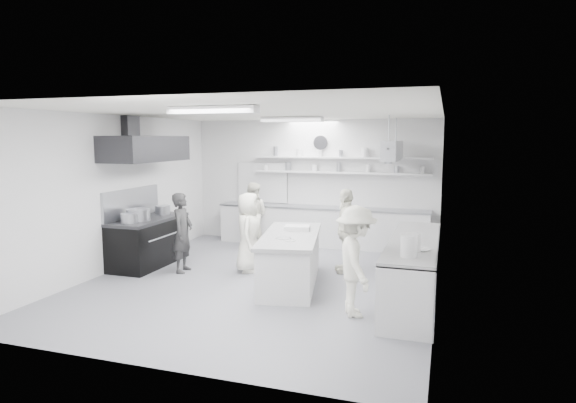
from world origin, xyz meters
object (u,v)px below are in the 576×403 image
(prep_island, at_px, (290,261))
(cook_stove, at_px, (182,233))
(stove, at_px, (149,243))
(right_counter, at_px, (413,271))
(cook_back, at_px, (253,215))
(back_counter, at_px, (321,227))

(prep_island, xyz_separation_m, cook_stove, (-2.22, 0.14, 0.34))
(stove, height_order, cook_stove, cook_stove)
(right_counter, relative_size, cook_back, 2.16)
(cook_stove, height_order, cook_back, cook_stove)
(stove, distance_m, back_counter, 4.03)
(right_counter, xyz_separation_m, cook_back, (-3.88, 2.81, 0.29))
(prep_island, bearing_deg, right_counter, -16.63)
(right_counter, bearing_deg, cook_back, 144.04)
(prep_island, relative_size, cook_stove, 1.50)
(prep_island, distance_m, cook_back, 3.17)
(cook_back, bearing_deg, cook_stove, 75.78)
(stove, xyz_separation_m, back_counter, (2.90, 2.80, 0.01))
(right_counter, distance_m, prep_island, 2.11)
(back_counter, relative_size, cook_stove, 3.27)
(right_counter, bearing_deg, prep_island, 174.51)
(back_counter, distance_m, right_counter, 4.13)
(right_counter, relative_size, cook_stove, 2.16)
(prep_island, height_order, cook_stove, cook_stove)
(right_counter, xyz_separation_m, prep_island, (-2.10, 0.20, -0.05))
(prep_island, relative_size, cook_back, 1.51)
(stove, bearing_deg, cook_stove, -15.26)
(stove, relative_size, cook_stove, 1.18)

